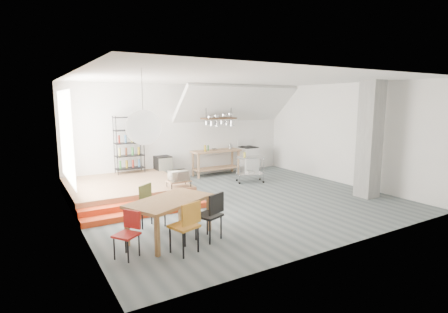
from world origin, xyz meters
TOP-DOWN VIEW (x-y plane):
  - floor at (0.00, 0.00)m, footprint 8.00×8.00m
  - wall_back at (0.00, 3.50)m, footprint 8.00×0.04m
  - wall_left at (-4.00, 0.00)m, footprint 0.04×7.00m
  - wall_right at (4.00, 0.00)m, footprint 0.04×7.00m
  - ceiling at (0.00, 0.00)m, footprint 8.00×7.00m
  - slope_ceiling at (1.80, 2.90)m, footprint 4.40×1.44m
  - window_pane at (-3.98, 1.50)m, footprint 0.02×2.50m
  - platform at (-2.50, 2.00)m, footprint 3.00×3.00m
  - step_lower at (-2.50, 0.05)m, footprint 3.00×0.35m
  - step_upper at (-2.50, 0.40)m, footprint 3.00×0.35m
  - concrete_column at (3.30, -1.50)m, footprint 0.50×0.50m
  - kitchen_counter at (1.10, 3.15)m, footprint 1.80×0.60m
  - stove at (2.50, 3.16)m, footprint 0.60×0.60m
  - pot_rack at (1.13, 2.92)m, footprint 1.20×0.50m
  - wire_shelving at (-2.00, 3.20)m, footprint 0.88×0.38m
  - microwave_shelf at (-1.40, 0.75)m, footprint 0.60×0.40m
  - paper_lantern at (-3.10, -1.74)m, footprint 0.60×0.60m
  - dining_table at (-2.56, -1.49)m, footprint 1.87×1.52m
  - chair_mustard at (-2.58, -2.32)m, footprint 0.54×0.54m
  - chair_black at (-1.93, -2.02)m, footprint 0.56×0.56m
  - chair_olive at (-2.70, -0.74)m, footprint 0.59×0.59m
  - chair_red at (-3.48, -1.90)m, footprint 0.51×0.51m
  - rolling_cart at (1.49, 1.59)m, footprint 0.97×0.75m
  - mini_fridge at (-0.90, 3.20)m, footprint 0.50×0.50m
  - microwave at (-1.40, 0.75)m, footprint 0.51×0.35m
  - bowl at (1.01, 3.10)m, footprint 0.28×0.28m

SIDE VIEW (x-z plane):
  - floor at x=0.00m, z-range 0.00..0.00m
  - step_lower at x=-2.50m, z-range 0.00..0.13m
  - step_upper at x=-2.50m, z-range 0.00..0.27m
  - platform at x=-2.50m, z-range 0.00..0.40m
  - mini_fridge at x=-0.90m, z-range 0.00..0.84m
  - chair_red at x=-3.48m, z-range 0.08..0.87m
  - stove at x=2.50m, z-range -0.11..1.07m
  - microwave_shelf at x=-1.40m, z-range 0.46..0.63m
  - chair_olive at x=-2.70m, z-range 0.09..1.01m
  - rolling_cart at x=1.49m, z-range 0.13..0.98m
  - chair_black at x=-1.93m, z-range 0.09..1.03m
  - chair_mustard at x=-2.58m, z-range 0.09..1.04m
  - kitchen_counter at x=1.10m, z-range 0.17..1.08m
  - dining_table at x=-2.56m, z-range 0.30..1.08m
  - microwave at x=-1.40m, z-range 0.56..0.84m
  - bowl at x=1.01m, z-range 0.91..0.97m
  - wire_shelving at x=-2.00m, z-range 0.43..2.23m
  - wall_back at x=0.00m, z-range 0.00..3.20m
  - wall_left at x=-4.00m, z-range 0.00..3.20m
  - wall_right at x=4.00m, z-range 0.00..3.20m
  - concrete_column at x=3.30m, z-range 0.00..3.20m
  - window_pane at x=-3.98m, z-range 0.70..2.90m
  - pot_rack at x=1.13m, z-range 1.26..2.69m
  - paper_lantern at x=-3.10m, z-range 1.90..2.50m
  - slope_ceiling at x=1.80m, z-range 1.89..3.21m
  - ceiling at x=0.00m, z-range 3.19..3.21m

